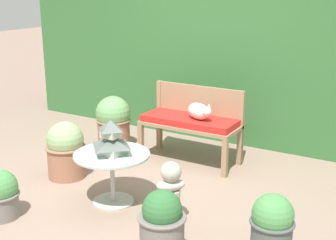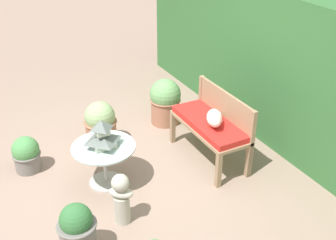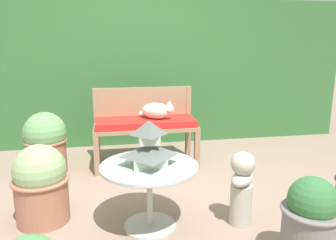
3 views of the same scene
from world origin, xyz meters
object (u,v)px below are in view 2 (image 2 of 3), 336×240
(garden_bench, at_px, (209,126))
(potted_plant_bench_right, at_px, (101,124))
(potted_plant_table_near, at_px, (165,101))
(potted_plant_hedge_corner, at_px, (78,231))
(pagoda_birdhouse, at_px, (102,136))
(cat, at_px, (215,118))
(patio_table, at_px, (104,154))
(garden_bust, at_px, (121,197))
(potted_plant_path_edge, at_px, (26,154))

(garden_bench, height_order, potted_plant_bench_right, potted_plant_bench_right)
(potted_plant_table_near, bearing_deg, potted_plant_hedge_corner, -45.11)
(pagoda_birdhouse, relative_size, potted_plant_hedge_corner, 0.57)
(cat, distance_m, pagoda_birdhouse, 1.39)
(patio_table, xyz_separation_m, pagoda_birdhouse, (-0.00, -0.00, 0.26))
(garden_bench, bearing_deg, potted_plant_hedge_corner, -67.51)
(garden_bust, bearing_deg, cat, 59.56)
(garden_bust, bearing_deg, pagoda_birdhouse, 125.33)
(cat, height_order, potted_plant_hedge_corner, cat)
(pagoda_birdhouse, bearing_deg, potted_plant_path_edge, -132.59)
(patio_table, relative_size, potted_plant_bench_right, 1.16)
(patio_table, distance_m, potted_plant_hedge_corner, 1.16)
(garden_bench, height_order, pagoda_birdhouse, pagoda_birdhouse)
(pagoda_birdhouse, xyz_separation_m, potted_plant_bench_right, (-0.85, 0.26, -0.35))
(patio_table, xyz_separation_m, potted_plant_table_near, (-0.99, 1.33, -0.06))
(cat, xyz_separation_m, garden_bust, (0.46, -1.45, -0.34))
(garden_bench, height_order, patio_table, garden_bench)
(garden_bust, xyz_separation_m, potted_plant_table_near, (-1.72, 1.42, 0.03))
(garden_bench, relative_size, pagoda_birdhouse, 3.49)
(cat, height_order, potted_plant_bench_right, cat)
(cat, bearing_deg, potted_plant_table_near, -151.05)
(garden_bench, xyz_separation_m, potted_plant_hedge_corner, (0.83, -2.01, -0.19))
(potted_plant_hedge_corner, bearing_deg, garden_bench, 112.49)
(potted_plant_table_near, distance_m, potted_plant_path_edge, 2.13)
(potted_plant_table_near, bearing_deg, potted_plant_bench_right, -82.45)
(cat, bearing_deg, pagoda_birdhouse, -73.63)
(potted_plant_table_near, height_order, potted_plant_bench_right, potted_plant_table_near)
(cat, distance_m, potted_plant_bench_right, 1.61)
(patio_table, bearing_deg, pagoda_birdhouse, -97.13)
(cat, distance_m, potted_plant_path_edge, 2.40)
(garden_bust, distance_m, potted_plant_hedge_corner, 0.60)
(potted_plant_bench_right, relative_size, potted_plant_path_edge, 1.38)
(garden_bench, distance_m, garden_bust, 1.59)
(potted_plant_bench_right, bearing_deg, potted_plant_hedge_corner, -26.10)
(potted_plant_table_near, bearing_deg, patio_table, -53.30)
(cat, xyz_separation_m, potted_plant_table_near, (-1.26, -0.04, -0.31))
(cat, bearing_deg, potted_plant_path_edge, -87.28)
(garden_bench, height_order, cat, cat)
(cat, xyz_separation_m, potted_plant_path_edge, (-0.98, -2.15, -0.44))
(potted_plant_hedge_corner, bearing_deg, potted_plant_path_edge, -174.96)
(garden_bench, xyz_separation_m, garden_bust, (0.59, -1.46, -0.16))
(garden_bust, relative_size, potted_plant_hedge_corner, 1.00)
(garden_bust, bearing_deg, patio_table, 125.33)
(potted_plant_bench_right, distance_m, potted_plant_hedge_corner, 2.02)
(garden_bust, distance_m, potted_plant_path_edge, 1.60)
(garden_bench, relative_size, potted_plant_path_edge, 2.55)
(cat, bearing_deg, patio_table, -73.63)
(pagoda_birdhouse, bearing_deg, potted_plant_bench_right, 163.23)
(garden_bench, distance_m, cat, 0.23)
(garden_bench, height_order, garden_bust, garden_bust)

